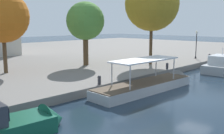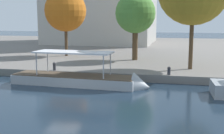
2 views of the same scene
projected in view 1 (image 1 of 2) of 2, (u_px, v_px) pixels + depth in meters
The scene contains 11 objects.
ground_plane at pixel (195, 100), 21.50m from camera, with size 220.00×220.00×0.00m, color #192838.
dock_promenade at pixel (6, 58), 45.04m from camera, with size 120.00×55.00×0.73m, color slate.
tour_boat_2 at pixel (151, 86), 24.78m from camera, with size 12.59×3.14×4.02m.
motor_yacht_3 at pixel (223, 67), 34.85m from camera, with size 8.55×3.21×4.12m.
mooring_bollard_0 at pixel (209, 56), 41.44m from camera, with size 0.31×0.31×0.78m.
mooring_bollard_1 at pixel (167, 66), 31.79m from camera, with size 0.32×0.32×0.79m.
mooring_bollard_2 at pixel (99, 80), 23.68m from camera, with size 0.33×0.33×0.83m.
lamp_post at pixel (196, 41), 41.33m from camera, with size 0.41×0.41×4.36m.
tree_0 at pixel (3, 17), 28.27m from camera, with size 5.70×5.70×9.06m.
tree_1 at pixel (86, 20), 34.06m from camera, with size 4.96×4.96×8.29m.
tree_2 at pixel (152, 4), 34.54m from camera, with size 7.15×7.15×11.60m.
Camera 1 is at (-19.71, -9.49, 6.10)m, focal length 42.25 mm.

